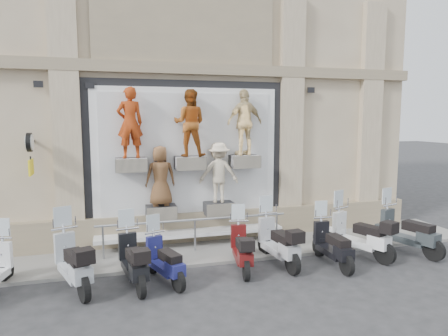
{
  "coord_description": "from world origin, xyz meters",
  "views": [
    {
      "loc": [
        -2.02,
        -7.94,
        3.51
      ],
      "look_at": [
        0.76,
        1.9,
        2.24
      ],
      "focal_mm": 32.0,
      "sensor_mm": 36.0,
      "label": 1
    }
  ],
  "objects_px": {
    "scooter_c": "(72,251)",
    "scooter_g": "(278,233)",
    "scooter_d": "(133,250)",
    "clock_sign_bracket": "(30,148)",
    "scooter_i": "(359,225)",
    "guard_rail": "(195,236)",
    "scooter_j": "(408,222)",
    "scooter_h": "(332,236)",
    "scooter_e": "(164,251)",
    "scooter_f": "(242,240)"
  },
  "relations": [
    {
      "from": "guard_rail",
      "to": "scooter_c",
      "type": "distance_m",
      "value": 3.25
    },
    {
      "from": "scooter_c",
      "to": "scooter_e",
      "type": "height_order",
      "value": "scooter_c"
    },
    {
      "from": "clock_sign_bracket",
      "to": "guard_rail",
      "type": "bearing_deg",
      "value": -6.84
    },
    {
      "from": "scooter_d",
      "to": "scooter_h",
      "type": "relative_size",
      "value": 1.04
    },
    {
      "from": "scooter_c",
      "to": "scooter_d",
      "type": "height_order",
      "value": "scooter_c"
    },
    {
      "from": "guard_rail",
      "to": "scooter_c",
      "type": "bearing_deg",
      "value": -152.53
    },
    {
      "from": "clock_sign_bracket",
      "to": "scooter_d",
      "type": "height_order",
      "value": "clock_sign_bracket"
    },
    {
      "from": "scooter_h",
      "to": "scooter_i",
      "type": "relative_size",
      "value": 0.9
    },
    {
      "from": "scooter_d",
      "to": "scooter_j",
      "type": "bearing_deg",
      "value": -7.7
    },
    {
      "from": "scooter_c",
      "to": "scooter_g",
      "type": "height_order",
      "value": "scooter_c"
    },
    {
      "from": "scooter_c",
      "to": "scooter_i",
      "type": "relative_size",
      "value": 1.0
    },
    {
      "from": "guard_rail",
      "to": "scooter_f",
      "type": "xyz_separation_m",
      "value": [
        0.82,
        -1.41,
        0.25
      ]
    },
    {
      "from": "scooter_d",
      "to": "scooter_g",
      "type": "xyz_separation_m",
      "value": [
        3.43,
        0.29,
        0.03
      ]
    },
    {
      "from": "scooter_j",
      "to": "scooter_h",
      "type": "bearing_deg",
      "value": 169.85
    },
    {
      "from": "guard_rail",
      "to": "scooter_g",
      "type": "distance_m",
      "value": 2.22
    },
    {
      "from": "guard_rail",
      "to": "scooter_c",
      "type": "relative_size",
      "value": 2.53
    },
    {
      "from": "scooter_d",
      "to": "scooter_j",
      "type": "relative_size",
      "value": 0.93
    },
    {
      "from": "guard_rail",
      "to": "scooter_i",
      "type": "height_order",
      "value": "scooter_i"
    },
    {
      "from": "scooter_h",
      "to": "scooter_j",
      "type": "distance_m",
      "value": 2.39
    },
    {
      "from": "scooter_j",
      "to": "guard_rail",
      "type": "bearing_deg",
      "value": 148.25
    },
    {
      "from": "clock_sign_bracket",
      "to": "scooter_g",
      "type": "height_order",
      "value": "clock_sign_bracket"
    },
    {
      "from": "guard_rail",
      "to": "scooter_d",
      "type": "xyz_separation_m",
      "value": [
        -1.66,
        -1.62,
        0.29
      ]
    },
    {
      "from": "scooter_f",
      "to": "scooter_j",
      "type": "relative_size",
      "value": 0.88
    },
    {
      "from": "scooter_e",
      "to": "scooter_j",
      "type": "relative_size",
      "value": 0.84
    },
    {
      "from": "scooter_f",
      "to": "scooter_i",
      "type": "relative_size",
      "value": 0.88
    },
    {
      "from": "scooter_f",
      "to": "clock_sign_bracket",
      "type": "bearing_deg",
      "value": 167.77
    },
    {
      "from": "clock_sign_bracket",
      "to": "scooter_i",
      "type": "bearing_deg",
      "value": -13.14
    },
    {
      "from": "scooter_e",
      "to": "scooter_i",
      "type": "bearing_deg",
      "value": -15.77
    },
    {
      "from": "scooter_c",
      "to": "scooter_g",
      "type": "bearing_deg",
      "value": -17.67
    },
    {
      "from": "clock_sign_bracket",
      "to": "scooter_f",
      "type": "distance_m",
      "value": 5.49
    },
    {
      "from": "scooter_c",
      "to": "scooter_d",
      "type": "bearing_deg",
      "value": -25.6
    },
    {
      "from": "scooter_f",
      "to": "scooter_g",
      "type": "bearing_deg",
      "value": 14.78
    },
    {
      "from": "scooter_d",
      "to": "scooter_f",
      "type": "relative_size",
      "value": 1.06
    },
    {
      "from": "scooter_i",
      "to": "scooter_j",
      "type": "bearing_deg",
      "value": -25.58
    },
    {
      "from": "scooter_g",
      "to": "scooter_j",
      "type": "height_order",
      "value": "scooter_j"
    },
    {
      "from": "scooter_d",
      "to": "scooter_f",
      "type": "bearing_deg",
      "value": -4.13
    },
    {
      "from": "scooter_c",
      "to": "scooter_d",
      "type": "relative_size",
      "value": 1.07
    },
    {
      "from": "scooter_g",
      "to": "scooter_h",
      "type": "xyz_separation_m",
      "value": [
        1.23,
        -0.41,
        -0.06
      ]
    },
    {
      "from": "scooter_i",
      "to": "scooter_d",
      "type": "bearing_deg",
      "value": 160.91
    },
    {
      "from": "scooter_e",
      "to": "scooter_i",
      "type": "relative_size",
      "value": 0.85
    },
    {
      "from": "scooter_i",
      "to": "scooter_j",
      "type": "xyz_separation_m",
      "value": [
        1.39,
        -0.1,
        0.01
      ]
    },
    {
      "from": "scooter_d",
      "to": "scooter_c",
      "type": "bearing_deg",
      "value": 165.3
    },
    {
      "from": "scooter_e",
      "to": "scooter_g",
      "type": "bearing_deg",
      "value": -12.26
    },
    {
      "from": "guard_rail",
      "to": "scooter_e",
      "type": "relative_size",
      "value": 2.98
    },
    {
      "from": "scooter_e",
      "to": "scooter_j",
      "type": "xyz_separation_m",
      "value": [
        6.38,
        0.17,
        0.13
      ]
    },
    {
      "from": "clock_sign_bracket",
      "to": "scooter_c",
      "type": "bearing_deg",
      "value": -62.31
    },
    {
      "from": "scooter_j",
      "to": "scooter_i",
      "type": "bearing_deg",
      "value": 159.54
    },
    {
      "from": "scooter_g",
      "to": "scooter_h",
      "type": "height_order",
      "value": "scooter_g"
    },
    {
      "from": "scooter_c",
      "to": "guard_rail",
      "type": "bearing_deg",
      "value": 7.67
    },
    {
      "from": "scooter_h",
      "to": "scooter_i",
      "type": "distance_m",
      "value": 1.05
    }
  ]
}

